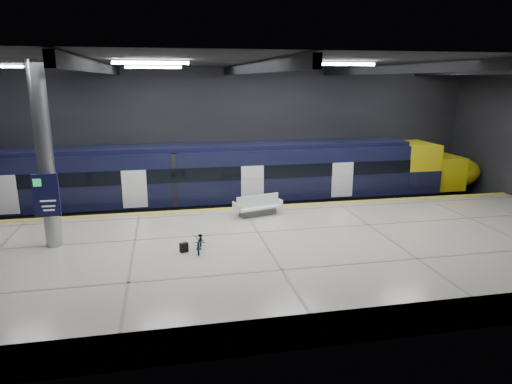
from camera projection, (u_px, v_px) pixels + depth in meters
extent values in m
plane|color=black|center=(253.00, 248.00, 20.34)|extent=(30.00, 30.00, 0.00)
cube|color=black|center=(227.00, 137.00, 26.99)|extent=(30.00, 0.10, 8.00)
cube|color=black|center=(313.00, 212.00, 11.77)|extent=(30.00, 0.10, 8.00)
cube|color=black|center=(253.00, 62.00, 18.42)|extent=(30.00, 16.00, 0.10)
cube|color=black|center=(98.00, 68.00, 17.32)|extent=(0.25, 16.00, 0.40)
cube|color=black|center=(253.00, 68.00, 18.48)|extent=(0.25, 16.00, 0.40)
cube|color=black|center=(389.00, 69.00, 19.64)|extent=(0.25, 16.00, 0.40)
cube|color=black|center=(511.00, 70.00, 20.80)|extent=(0.25, 16.00, 0.40)
cube|color=white|center=(151.00, 63.00, 15.77)|extent=(2.60, 0.18, 0.10)
cube|color=white|center=(341.00, 64.00, 17.12)|extent=(2.60, 0.18, 0.10)
cube|color=white|center=(504.00, 65.00, 18.48)|extent=(2.60, 0.18, 0.10)
cube|color=white|center=(153.00, 67.00, 21.48)|extent=(2.60, 0.18, 0.10)
cube|color=white|center=(296.00, 68.00, 22.83)|extent=(2.60, 0.18, 0.10)
cube|color=white|center=(423.00, 69.00, 24.18)|extent=(2.60, 0.18, 0.10)
cube|color=beige|center=(266.00, 257.00, 17.83)|extent=(30.00, 11.00, 1.10)
cube|color=gold|center=(243.00, 208.00, 22.69)|extent=(30.00, 0.40, 0.01)
cube|color=gray|center=(236.00, 216.00, 24.87)|extent=(30.00, 0.08, 0.16)
cube|color=gray|center=(232.00, 209.00, 26.23)|extent=(30.00, 0.08, 0.16)
cube|color=black|center=(194.00, 206.00, 25.01)|extent=(24.00, 2.58, 0.80)
cube|color=black|center=(193.00, 175.00, 24.58)|extent=(24.00, 2.80, 2.75)
cube|color=black|center=(192.00, 147.00, 24.22)|extent=(24.00, 2.30, 0.24)
cube|color=black|center=(195.00, 175.00, 23.17)|extent=(24.00, 0.04, 0.70)
cube|color=white|center=(252.00, 184.00, 23.89)|extent=(1.20, 0.05, 1.90)
cube|color=yellow|center=(413.00, 166.00, 27.09)|extent=(2.00, 2.80, 2.75)
ellipsoid|color=yellow|center=(451.00, 172.00, 27.71)|extent=(3.60, 2.52, 1.90)
cube|color=black|center=(418.00, 163.00, 27.11)|extent=(1.60, 2.38, 0.80)
cube|color=#595B60|center=(258.00, 212.00, 21.45)|extent=(1.80, 0.98, 0.32)
cube|color=silver|center=(258.00, 207.00, 21.39)|extent=(2.31, 1.46, 0.09)
cube|color=silver|center=(258.00, 201.00, 21.32)|extent=(2.09, 0.66, 0.54)
cube|color=silver|center=(237.00, 207.00, 20.89)|extent=(0.31, 0.90, 0.32)
cube|color=silver|center=(278.00, 201.00, 21.84)|extent=(0.31, 0.90, 0.32)
imported|color=#99999E|center=(200.00, 241.00, 16.93)|extent=(0.73, 1.49, 0.75)
cube|color=black|center=(184.00, 247.00, 16.86)|extent=(0.34, 0.28, 0.35)
cylinder|color=#9EA0A5|center=(45.00, 157.00, 16.75)|extent=(0.60, 0.60, 6.90)
cube|color=#0E1035|center=(46.00, 195.00, 16.67)|extent=(0.90, 0.12, 1.60)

